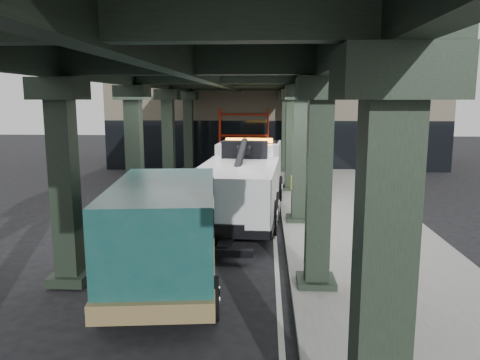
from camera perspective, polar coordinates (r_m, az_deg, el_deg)
The scene contains 8 objects.
ground at distance 15.42m, azimuth -2.09°, elevation -7.22°, with size 90.00×90.00×0.00m, color black.
sidewalk at distance 17.55m, azimuth 13.39°, elevation -5.12°, with size 5.00×40.00×0.15m, color gray.
lane_stripe at distance 17.29m, azimuth 4.17°, elevation -5.34°, with size 0.12×38.00×0.01m, color silver.
viaduct at distance 16.81m, azimuth -2.96°, elevation 13.02°, with size 7.40×32.00×6.40m.
building at distance 34.70m, azimuth 4.26°, elevation 8.90°, with size 22.00×10.00×8.00m, color #C6B793.
scaffolding at distance 29.46m, azimuth 0.50°, elevation 5.10°, with size 3.08×0.88×4.00m.
tow_truck at distance 18.07m, azimuth 0.47°, elevation 0.15°, with size 3.23×9.44×3.05m.
towed_van at distance 11.59m, azimuth -9.03°, elevation -5.97°, with size 3.14×6.57×2.57m.
Camera 1 is at (1.37, -14.69, 4.50)m, focal length 35.00 mm.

